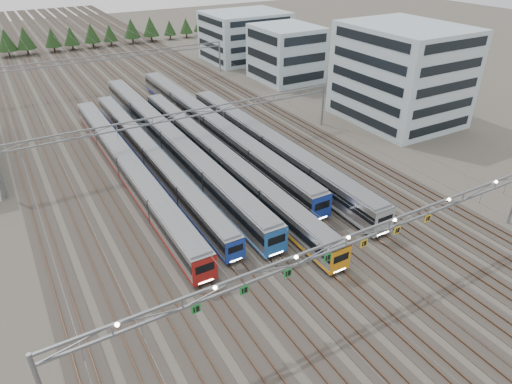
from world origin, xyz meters
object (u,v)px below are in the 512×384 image
train_a (128,167)px  gantry_far (113,60)px  train_f (270,146)px  train_b (151,156)px  gantry_mid (186,120)px  train_e (212,126)px  depot_bldg_mid (286,53)px  depot_bldg_south (401,74)px  depot_bldg_north (245,36)px  train_c (170,140)px  gantry_near (346,244)px  train_d (218,157)px

train_a → gantry_far: bearing=76.9°
train_a → train_f: bearing=-11.3°
train_b → gantry_mid: size_ratio=1.03×
train_e → gantry_far: 40.72m
gantry_mid → depot_bldg_mid: 49.19m
train_f → gantry_mid: (-11.25, 7.92, 4.06)m
train_a → train_e: train_e is taller
train_a → depot_bldg_south: size_ratio=2.56×
depot_bldg_mid → depot_bldg_north: 23.69m
train_c → gantry_near: bearing=-87.0°
train_e → gantry_far: (-6.75, 39.95, 4.09)m
train_a → depot_bldg_mid: depot_bldg_mid is taller
train_b → train_f: size_ratio=1.09×
train_f → gantry_far: size_ratio=0.94×
depot_bldg_north → gantry_mid: bearing=-127.1°
depot_bldg_south → gantry_far: bearing=130.7°
train_b → gantry_near: size_ratio=1.03×
train_c → gantry_mid: bearing=-47.9°
train_b → depot_bldg_north: bearing=49.1°
train_e → gantry_near: bearing=-98.6°
train_e → train_f: 13.74m
depot_bldg_south → depot_bldg_mid: bearing=96.1°
train_b → train_f: 19.31m
train_e → depot_bldg_south: bearing=-15.1°
gantry_near → depot_bldg_south: depot_bldg_south is taller
train_d → depot_bldg_south: (40.50, 2.25, 7.03)m
train_f → gantry_near: (-11.30, -32.19, 4.76)m
train_f → gantry_far: bearing=102.0°
gantry_far → depot_bldg_mid: 41.91m
train_d → gantry_mid: (-2.25, 6.93, 4.33)m
gantry_near → depot_bldg_north: 102.04m
gantry_mid → depot_bldg_south: (42.75, -4.68, 2.70)m
train_e → gantry_mid: size_ratio=1.17×
train_b → train_c: size_ratio=0.86×
train_f → gantry_far: 54.26m
gantry_near → gantry_far: bearing=90.0°
train_c → train_e: 9.36m
depot_bldg_south → depot_bldg_mid: size_ratio=1.38×
train_f → depot_bldg_mid: depot_bldg_mid is taller
gantry_far → depot_bldg_north: depot_bldg_north is taller
train_a → train_d: train_a is taller
train_b → gantry_near: gantry_near is taller
depot_bldg_south → depot_bldg_mid: 34.84m
gantry_near → gantry_far: size_ratio=1.00×
depot_bldg_south → train_c: bearing=170.9°
gantry_mid → depot_bldg_south: 43.09m
gantry_far → depot_bldg_south: 65.60m
train_e → gantry_near: (-6.80, -45.17, 4.79)m
train_a → train_d: bearing=-14.6°
train_c → train_f: 17.05m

